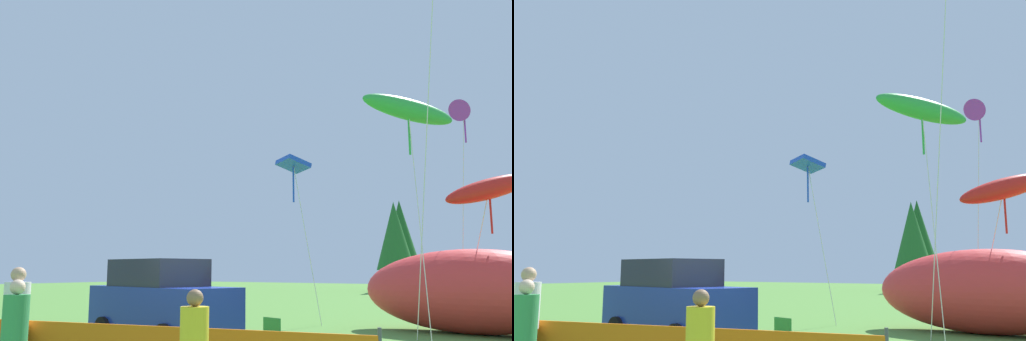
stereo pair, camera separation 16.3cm
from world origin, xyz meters
The scene contains 11 objects.
parked_car centered at (-1.69, 0.57, 1.03)m, with size 4.52×2.51×2.09m.
folding_chair centered at (2.53, -1.01, 0.55)m, with size 0.64×0.64×0.93m.
inflatable_cat centered at (4.99, 7.17, 1.12)m, with size 8.50×2.97×2.43m.
spectator_in_grey_shirt centered at (0.11, -4.67, 1.02)m, with size 0.41×0.41×1.87m.
spectator_in_yellow_shirt centered at (1.00, -5.25, 0.92)m, with size 0.37×0.37×1.69m.
kite_blue_box centered at (-1.06, 6.15, 5.28)m, with size 1.21×1.52×5.61m.
kite_green_fish centered at (3.40, 4.98, 6.27)m, with size 2.32×2.65×6.89m.
kite_red_lizard centered at (4.96, 7.11, 4.13)m, with size 2.71×2.27×4.78m.
kite_purple_delta centered at (3.60, 10.38, 7.57)m, with size 0.93×2.07×8.16m.
horizon_tree_east centered at (-9.44, 38.75, 4.87)m, with size 3.33×3.33×7.94m.
horizon_tree_west centered at (-8.94, 36.03, 4.61)m, with size 3.15×3.15×7.51m.
Camera 1 is at (8.63, -10.26, 1.83)m, focal length 40.00 mm.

